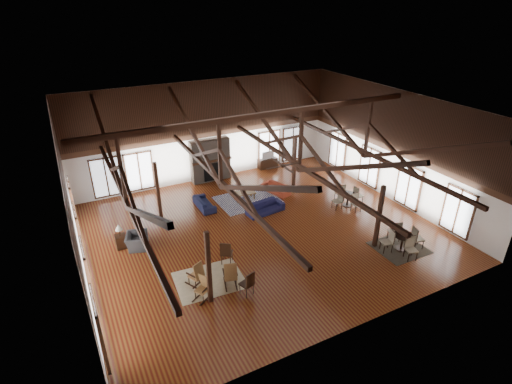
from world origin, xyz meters
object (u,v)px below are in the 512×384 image
cafe_table_far (348,197)px  armchair (137,241)px  sofa_navy_left (204,203)px  sofa_orange (276,188)px  cafe_table_near (403,239)px  coffee_table (245,193)px  tv_console (268,163)px  sofa_navy_front (265,207)px

cafe_table_far → armchair: bearing=173.9°
cafe_table_far → sofa_navy_left: bearing=154.5°
sofa_navy_left → cafe_table_far: bearing=-115.7°
sofa_orange → cafe_table_far: bearing=22.0°
sofa_navy_left → armchair: 4.58m
sofa_orange → armchair: armchair is taller
cafe_table_near → coffee_table: bearing=119.1°
coffee_table → cafe_table_near: 8.64m
sofa_navy_left → cafe_table_far: size_ratio=0.98×
sofa_navy_left → armchair: (-4.04, -2.15, 0.07)m
cafe_table_far → tv_console: 6.73m
armchair → cafe_table_far: (11.02, -1.18, 0.16)m
sofa_navy_front → coffee_table: size_ratio=1.63×
sofa_navy_left → cafe_table_far: cafe_table_far is taller
sofa_navy_front → coffee_table: 1.83m
sofa_navy_left → tv_console: 6.52m
cafe_table_far → tv_console: size_ratio=1.45×
armchair → sofa_orange: bearing=-58.5°
coffee_table → cafe_table_near: bearing=-54.6°
coffee_table → armchair: bearing=-156.5°
sofa_navy_left → tv_console: tv_console is taller
armchair → cafe_table_near: size_ratio=0.51×
sofa_navy_front → tv_console: (3.00, 5.24, 0.03)m
cafe_table_far → cafe_table_near: bearing=-96.1°
sofa_navy_front → armchair: 6.69m
sofa_orange → tv_console: bearing=140.6°
armchair → tv_console: size_ratio=0.80×
coffee_table → cafe_table_near: size_ratio=0.62×
tv_console → sofa_navy_front: bearing=-119.8°
coffee_table → sofa_navy_front: bearing=-73.2°
sofa_navy_left → coffee_table: size_ratio=1.46×
coffee_table → armchair: (-6.35, -1.97, -0.06)m
sofa_orange → coffee_table: (-2.00, -0.02, 0.14)m
cafe_table_near → sofa_orange: bearing=106.2°
sofa_orange → cafe_table_near: cafe_table_near is taller
armchair → cafe_table_near: bearing=-99.8°
armchair → tv_console: bearing=-42.8°
tv_console → sofa_orange: bearing=-111.4°
armchair → cafe_table_near: cafe_table_near is taller
tv_console → cafe_table_far: bearing=-78.6°
sofa_navy_front → sofa_orange: sofa_navy_front is taller
sofa_navy_front → armchair: size_ratio=1.97×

